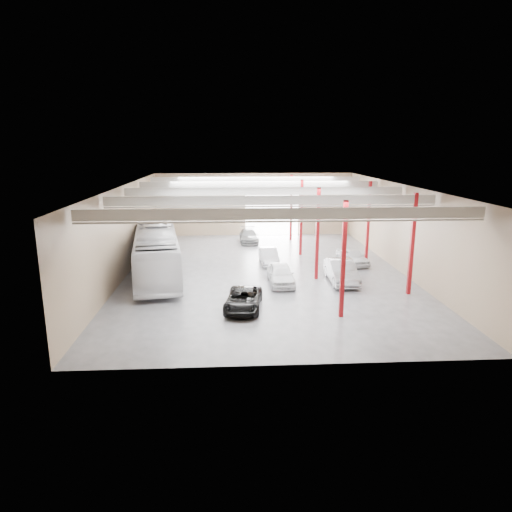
{
  "coord_description": "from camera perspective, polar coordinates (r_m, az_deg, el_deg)",
  "views": [
    {
      "loc": [
        -2.78,
        -35.43,
        10.01
      ],
      "look_at": [
        -0.92,
        -3.35,
        2.2
      ],
      "focal_mm": 32.0,
      "sensor_mm": 36.0,
      "label": 1
    }
  ],
  "objects": [
    {
      "name": "car_row_a",
      "position": [
        33.7,
        3.11,
        -2.28
      ],
      "size": [
        1.88,
        4.53,
        1.53
      ],
      "primitive_type": "imported",
      "rotation": [
        0.0,
        0.0,
        0.02
      ],
      "color": "silver",
      "rests_on": "ground"
    },
    {
      "name": "depot_shell",
      "position": [
        36.38,
        1.32,
        5.7
      ],
      "size": [
        22.12,
        32.12,
        7.06
      ],
      "color": "#4A4A4F",
      "rests_on": "ground"
    },
    {
      "name": "car_row_b",
      "position": [
        39.5,
        1.59,
        -0.01
      ],
      "size": [
        1.56,
        4.14,
        1.35
      ],
      "primitive_type": "imported",
      "rotation": [
        0.0,
        0.0,
        0.03
      ],
      "color": "silver",
      "rests_on": "ground"
    },
    {
      "name": "black_sedan",
      "position": [
        28.59,
        -1.58,
        -5.47
      ],
      "size": [
        2.75,
        4.87,
        1.29
      ],
      "primitive_type": "imported",
      "rotation": [
        0.0,
        0.0,
        -0.14
      ],
      "color": "black",
      "rests_on": "ground"
    },
    {
      "name": "car_right_far",
      "position": [
        40.15,
        11.98,
        -0.06
      ],
      "size": [
        2.44,
        4.33,
        1.39
      ],
      "primitive_type": "imported",
      "rotation": [
        0.0,
        0.0,
        0.21
      ],
      "color": "silver",
      "rests_on": "ground"
    },
    {
      "name": "coach_bus",
      "position": [
        36.17,
        -12.33,
        0.34
      ],
      "size": [
        5.27,
        13.79,
        3.75
      ],
      "primitive_type": "imported",
      "rotation": [
        0.0,
        0.0,
        0.16
      ],
      "color": "silver",
      "rests_on": "ground"
    },
    {
      "name": "car_row_c",
      "position": [
        48.38,
        -0.91,
        2.54
      ],
      "size": [
        1.98,
        4.71,
        1.36
      ],
      "primitive_type": "imported",
      "rotation": [
        0.0,
        0.0,
        0.02
      ],
      "color": "slate",
      "rests_on": "ground"
    },
    {
      "name": "car_right_near",
      "position": [
        34.68,
        10.62,
        -1.89
      ],
      "size": [
        1.88,
        5.19,
        1.7
      ],
      "primitive_type": "imported",
      "rotation": [
        0.0,
        0.0,
        -0.01
      ],
      "color": "#A2A2A6",
      "rests_on": "ground"
    }
  ]
}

